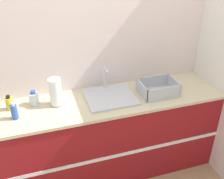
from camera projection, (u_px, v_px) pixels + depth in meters
name	position (u px, v px, depth m)	size (l,w,h in m)	color
wall_back	(102.00, 51.00, 2.63)	(4.60, 0.06, 2.60)	silver
wall_right	(217.00, 49.00, 2.66)	(0.06, 2.57, 2.60)	silver
counter_cabinet	(112.00, 135.00, 2.78)	(2.23, 0.60, 0.92)	maroon
sink	(110.00, 96.00, 2.57)	(0.47, 0.43, 0.25)	silver
paper_towel_roll	(56.00, 92.00, 2.40)	(0.12, 0.12, 0.27)	#4C4C51
dish_rack	(158.00, 90.00, 2.61)	(0.36, 0.27, 0.14)	#B7BABF
bottle_clear	(34.00, 98.00, 2.44)	(0.09, 0.09, 0.15)	silver
bottle_blue	(14.00, 111.00, 2.24)	(0.06, 0.06, 0.16)	#2D56B7
bottle_yellow	(9.00, 103.00, 2.37)	(0.06, 0.06, 0.14)	yellow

